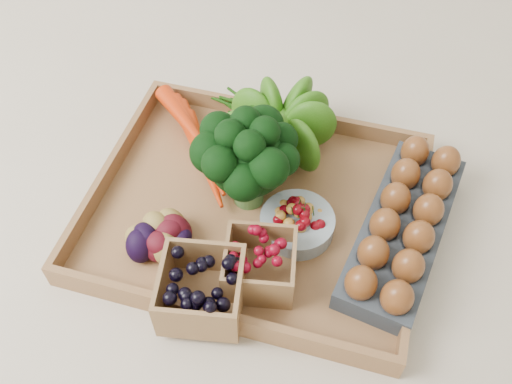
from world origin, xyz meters
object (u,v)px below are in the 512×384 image
(cherry_bowl, at_px, (297,224))
(egg_carton, at_px, (402,230))
(tray, at_px, (256,211))
(broccoli, at_px, (248,173))

(cherry_bowl, bearing_deg, egg_carton, 11.10)
(tray, distance_m, broccoli, 0.08)
(broccoli, bearing_deg, cherry_bowl, -23.40)
(broccoli, height_order, cherry_bowl, broccoli)
(egg_carton, bearing_deg, cherry_bowl, -159.31)
(broccoli, xyz_separation_m, cherry_bowl, (0.10, -0.04, -0.05))
(tray, height_order, cherry_bowl, cherry_bowl)
(tray, bearing_deg, egg_carton, 1.99)
(broccoli, height_order, egg_carton, broccoli)
(cherry_bowl, xyz_separation_m, egg_carton, (0.17, 0.03, 0.00))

